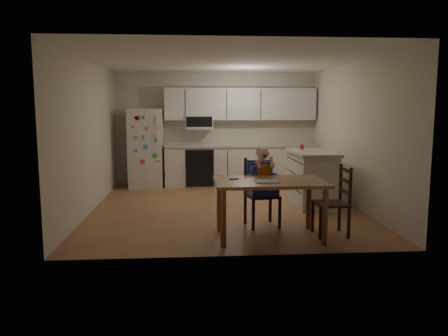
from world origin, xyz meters
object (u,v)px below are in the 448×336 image
Objects in this scene: chair_side at (338,196)px; dining_table at (269,188)px; red_cup at (302,147)px; refrigerator at (146,148)px; kitchen_island at (312,178)px; chair_booster at (261,178)px.

dining_table is at bearing -86.57° from chair_side.
chair_side is at bearing -91.76° from red_cup.
kitchen_island is at bearing -33.41° from refrigerator.
chair_booster reaches higher than dining_table.
chair_side is at bearing 2.98° from dining_table.
dining_table is 1.52× the size of chair_side.
refrigerator is at bearing 151.07° from red_cup.
refrigerator is 19.05× the size of red_cup.
chair_booster reaches higher than chair_side.
kitchen_island is (3.10, -2.05, -0.36)m from refrigerator.
red_cup is 0.06× the size of dining_table.
red_cup is 2.52m from dining_table.
red_cup reaches higher than dining_table.
kitchen_island reaches higher than dining_table.
chair_booster is (-1.11, -1.29, 0.22)m from kitchen_island.
red_cup is (-0.09, 0.38, 0.52)m from kitchen_island.
refrigerator is 3.74m from kitchen_island.
dining_table is (-1.01, -2.28, -0.34)m from red_cup.
chair_booster is 1.23× the size of chair_side.
dining_table is (-1.10, -1.90, 0.18)m from kitchen_island.
refrigerator is 4.90m from chair_side.
kitchen_island is 2.21m from dining_table.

